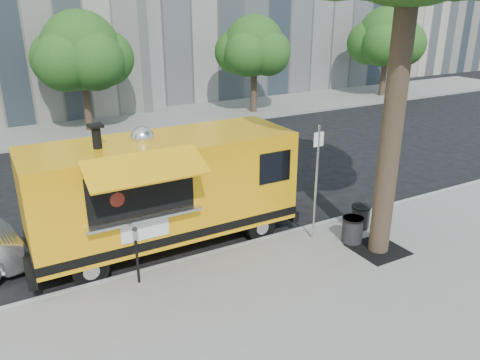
% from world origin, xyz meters
% --- Properties ---
extents(ground, '(120.00, 120.00, 0.00)m').
position_xyz_m(ground, '(0.00, 0.00, 0.00)').
color(ground, black).
rests_on(ground, ground).
extents(sidewalk, '(60.00, 6.00, 0.15)m').
position_xyz_m(sidewalk, '(0.00, -4.00, 0.07)').
color(sidewalk, gray).
rests_on(sidewalk, ground).
extents(curb, '(60.00, 0.14, 0.16)m').
position_xyz_m(curb, '(0.00, -0.93, 0.07)').
color(curb, '#999993').
rests_on(curb, ground).
extents(far_sidewalk, '(60.00, 5.00, 0.15)m').
position_xyz_m(far_sidewalk, '(0.00, 13.50, 0.07)').
color(far_sidewalk, gray).
rests_on(far_sidewalk, ground).
extents(tree_well, '(1.20, 1.20, 0.02)m').
position_xyz_m(tree_well, '(2.60, -2.80, 0.15)').
color(tree_well, black).
rests_on(tree_well, sidewalk).
extents(far_tree_b, '(3.60, 3.60, 5.50)m').
position_xyz_m(far_tree_b, '(-1.00, 12.70, 3.83)').
color(far_tree_b, '#33261C').
rests_on(far_tree_b, far_sidewalk).
extents(far_tree_c, '(3.24, 3.24, 5.21)m').
position_xyz_m(far_tree_c, '(8.00, 12.40, 3.72)').
color(far_tree_c, '#33261C').
rests_on(far_tree_c, far_sidewalk).
extents(far_tree_d, '(3.78, 3.78, 5.64)m').
position_xyz_m(far_tree_d, '(18.00, 12.60, 3.89)').
color(far_tree_d, '#33261C').
rests_on(far_tree_d, far_sidewalk).
extents(sign_post, '(0.28, 0.06, 3.00)m').
position_xyz_m(sign_post, '(1.55, -1.55, 1.85)').
color(sign_post, silver).
rests_on(sign_post, sidewalk).
extents(parking_meter, '(0.11, 0.11, 1.33)m').
position_xyz_m(parking_meter, '(-3.00, -1.35, 0.98)').
color(parking_meter, black).
rests_on(parking_meter, sidewalk).
extents(food_truck, '(6.78, 3.14, 3.34)m').
position_xyz_m(food_truck, '(-1.80, 0.17, 1.57)').
color(food_truck, '#FFAC0D').
rests_on(food_truck, ground).
extents(trash_bin_left, '(0.56, 0.56, 0.67)m').
position_xyz_m(trash_bin_left, '(2.30, -2.17, 0.51)').
color(trash_bin_left, black).
rests_on(trash_bin_left, sidewalk).
extents(trash_bin_right, '(0.52, 0.52, 0.62)m').
position_xyz_m(trash_bin_right, '(3.05, -1.65, 0.48)').
color(trash_bin_right, black).
rests_on(trash_bin_right, sidewalk).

